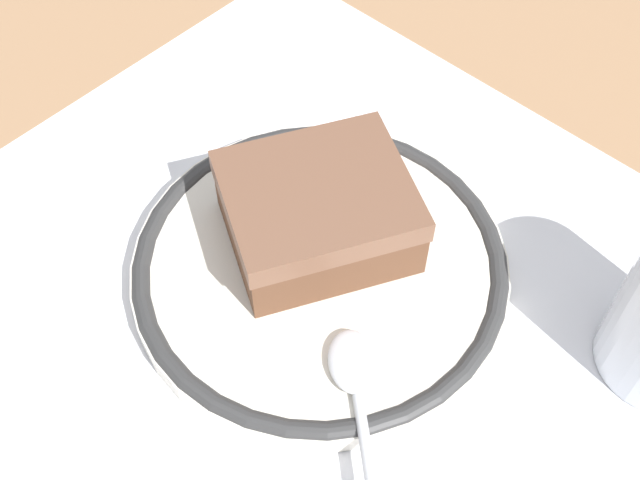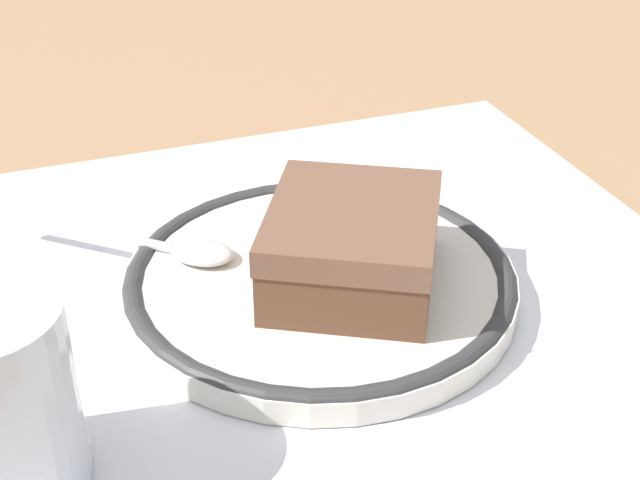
% 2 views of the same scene
% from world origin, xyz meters
% --- Properties ---
extents(ground_plane, '(2.40, 2.40, 0.00)m').
position_xyz_m(ground_plane, '(0.00, 0.00, 0.00)').
color(ground_plane, '#9E7551').
extents(placemat, '(0.49, 0.39, 0.00)m').
position_xyz_m(placemat, '(0.00, 0.00, 0.00)').
color(placemat, white).
rests_on(placemat, ground_plane).
extents(plate, '(0.20, 0.20, 0.02)m').
position_xyz_m(plate, '(-0.04, 0.01, 0.01)').
color(plate, silver).
rests_on(plate, placemat).
extents(cake_slice, '(0.12, 0.12, 0.04)m').
position_xyz_m(cake_slice, '(-0.05, 0.02, 0.04)').
color(cake_slice, brown).
rests_on(cake_slice, plate).
extents(spoon, '(0.11, 0.10, 0.01)m').
position_xyz_m(spoon, '(0.03, -0.04, 0.02)').
color(spoon, silver).
rests_on(spoon, plate).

